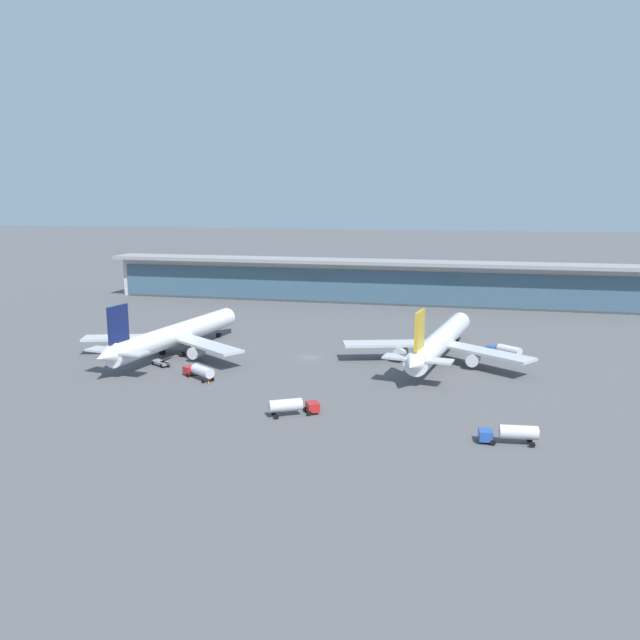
# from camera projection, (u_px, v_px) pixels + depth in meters

# --- Properties ---
(ground_plane) EXTENTS (1200.00, 1200.00, 0.00)m
(ground_plane) POSITION_uv_depth(u_px,v_px,m) (309.00, 357.00, 146.88)
(ground_plane) COLOR #515154
(airliner_left_stand) EXTENTS (42.32, 55.51, 14.80)m
(airliner_left_stand) POSITION_uv_depth(u_px,v_px,m) (175.00, 335.00, 148.96)
(airliner_left_stand) COLOR white
(airliner_left_stand) RESTS_ON ground
(airliner_centre_stand) EXTENTS (42.18, 55.43, 14.80)m
(airliner_centre_stand) POSITION_uv_depth(u_px,v_px,m) (440.00, 341.00, 142.58)
(airliner_centre_stand) COLOR white
(airliner_centre_stand) RESTS_ON ground
(service_truck_near_nose_blue) EXTENTS (8.13, 7.12, 2.95)m
(service_truck_near_nose_blue) POSITION_uv_depth(u_px,v_px,m) (505.00, 350.00, 146.67)
(service_truck_near_nose_blue) COLOR #234C9E
(service_truck_near_nose_blue) RESTS_ON ground
(service_truck_under_wing_red) EXTENTS (8.60, 6.18, 2.95)m
(service_truck_under_wing_red) POSITION_uv_depth(u_px,v_px,m) (292.00, 406.00, 107.40)
(service_truck_under_wing_red) COLOR #B21E1E
(service_truck_under_wing_red) RESTS_ON ground
(service_truck_mid_apron_grey) EXTENTS (6.52, 4.67, 2.70)m
(service_truck_mid_apron_grey) POSITION_uv_depth(u_px,v_px,m) (161.00, 362.00, 139.24)
(service_truck_mid_apron_grey) COLOR gray
(service_truck_mid_apron_grey) RESTS_ON ground
(service_truck_by_tail_red) EXTENTS (8.39, 6.67, 2.95)m
(service_truck_by_tail_red) POSITION_uv_depth(u_px,v_px,m) (200.00, 371.00, 129.04)
(service_truck_by_tail_red) COLOR #B21E1E
(service_truck_by_tail_red) RESTS_ON ground
(service_truck_on_taxiway_blue) EXTENTS (8.77, 3.18, 2.95)m
(service_truck_on_taxiway_blue) POSITION_uv_depth(u_px,v_px,m) (511.00, 433.00, 94.98)
(service_truck_on_taxiway_blue) COLOR #234C9E
(service_truck_on_taxiway_blue) RESTS_ON ground
(service_truck_at_far_stand_yellow) EXTENTS (3.02, 3.32, 2.05)m
(service_truck_at_far_stand_yellow) POSITION_uv_depth(u_px,v_px,m) (177.00, 340.00, 160.60)
(service_truck_at_far_stand_yellow) COLOR yellow
(service_truck_at_far_stand_yellow) RESTS_ON ground
(terminal_building) EXTENTS (186.60, 12.80, 15.20)m
(terminal_building) POSITION_uv_depth(u_px,v_px,m) (365.00, 281.00, 221.92)
(terminal_building) COLOR beige
(terminal_building) RESTS_ON ground
(safety_cone_alpha) EXTENTS (0.62, 0.62, 0.70)m
(safety_cone_alpha) POSITION_uv_depth(u_px,v_px,m) (209.00, 382.00, 125.90)
(safety_cone_alpha) COLOR orange
(safety_cone_alpha) RESTS_ON ground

